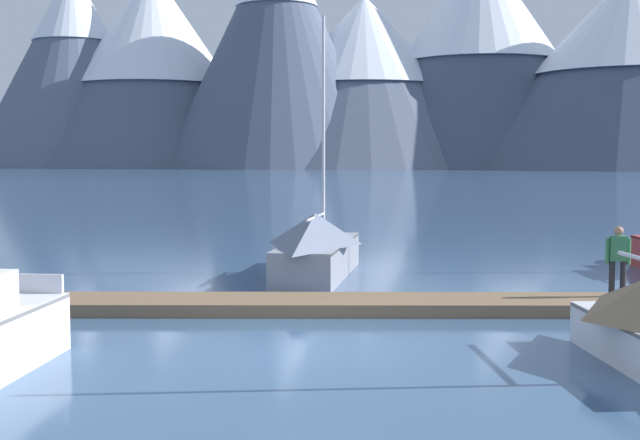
% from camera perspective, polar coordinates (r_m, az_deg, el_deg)
% --- Properties ---
extents(ground_plane, '(700.00, 700.00, 0.00)m').
position_cam_1_polar(ground_plane, '(15.96, -0.14, -8.89)').
color(ground_plane, '#38567A').
extents(mountain_west_summit, '(59.38, 59.38, 57.97)m').
position_cam_1_polar(mountain_west_summit, '(257.61, -16.47, 10.18)').
color(mountain_west_summit, slate).
rests_on(mountain_west_summit, ground).
extents(mountain_central_massif, '(74.79, 74.79, 57.73)m').
position_cam_1_polar(mountain_central_massif, '(252.49, -11.37, 10.64)').
color(mountain_central_massif, '#4C566B').
rests_on(mountain_central_massif, ground).
extents(mountain_shoulder_ridge, '(62.73, 62.73, 65.90)m').
position_cam_1_polar(mountain_shoulder_ridge, '(231.47, -2.97, 11.99)').
color(mountain_shoulder_ridge, '#4C566B').
rests_on(mountain_shoulder_ridge, ground).
extents(mountain_east_summit, '(84.17, 84.17, 48.15)m').
position_cam_1_polar(mountain_east_summit, '(239.11, 3.01, 9.78)').
color(mountain_east_summit, slate).
rests_on(mountain_east_summit, ground).
extents(mountain_rear_spur, '(80.07, 80.07, 62.53)m').
position_cam_1_polar(mountain_rear_spur, '(243.66, 10.88, 11.42)').
color(mountain_rear_spur, '#424C60').
rests_on(mountain_rear_spur, ground).
extents(mountain_north_horn, '(92.01, 92.01, 51.41)m').
position_cam_1_polar(mountain_north_horn, '(233.71, 20.41, 10.05)').
color(mountain_north_horn, '#424C60').
rests_on(mountain_north_horn, ground).
extents(dock, '(29.43, 1.95, 0.30)m').
position_cam_1_polar(dock, '(19.84, -0.04, -5.80)').
color(dock, brown).
rests_on(dock, ground).
extents(sailboat_mid_dock_port, '(2.86, 7.50, 7.96)m').
position_cam_1_polar(sailboat_mid_dock_port, '(25.43, -0.08, -1.75)').
color(sailboat_mid_dock_port, '#93939E').
rests_on(sailboat_mid_dock_port, ground).
extents(person_on_dock, '(0.59, 0.25, 1.69)m').
position_cam_1_polar(person_on_dock, '(21.14, 19.68, -2.37)').
color(person_on_dock, '#232328').
rests_on(person_on_dock, dock).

